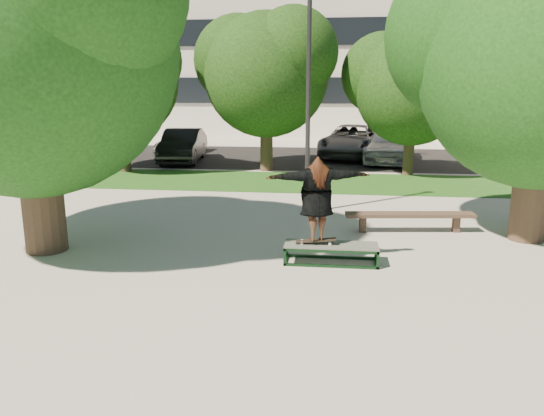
# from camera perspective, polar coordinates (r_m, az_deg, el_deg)

# --- Properties ---
(ground) EXTENTS (120.00, 120.00, 0.00)m
(ground) POSITION_cam_1_polar(r_m,az_deg,el_deg) (9.73, -3.85, -7.22)
(ground) COLOR #ACA99E
(ground) RESTS_ON ground
(grass_strip) EXTENTS (30.00, 4.00, 0.02)m
(grass_strip) POSITION_cam_1_polar(r_m,az_deg,el_deg) (18.78, 4.49, 2.78)
(grass_strip) COLOR #1E4614
(grass_strip) RESTS_ON ground
(asphalt_strip) EXTENTS (40.00, 8.00, 0.01)m
(asphalt_strip) POSITION_cam_1_polar(r_m,az_deg,el_deg) (25.24, 2.84, 5.47)
(asphalt_strip) COLOR black
(asphalt_strip) RESTS_ON ground
(tree_left) EXTENTS (6.96, 5.95, 7.12)m
(tree_left) POSITION_cam_1_polar(r_m,az_deg,el_deg) (11.76, -25.17, 17.05)
(tree_left) COLOR #38281E
(tree_left) RESTS_ON ground
(tree_right) EXTENTS (6.24, 5.33, 6.51)m
(tree_right) POSITION_cam_1_polar(r_m,az_deg,el_deg) (12.77, 26.96, 14.99)
(tree_right) COLOR #38281E
(tree_right) RESTS_ON ground
(bg_tree_left) EXTENTS (5.28, 4.51, 5.77)m
(bg_tree_left) POSITION_cam_1_polar(r_m,az_deg,el_deg) (21.68, -16.16, 13.60)
(bg_tree_left) COLOR #38281E
(bg_tree_left) RESTS_ON ground
(bg_tree_mid) EXTENTS (5.76, 4.92, 6.24)m
(bg_tree_mid) POSITION_cam_1_polar(r_m,az_deg,el_deg) (21.23, -0.81, 14.88)
(bg_tree_mid) COLOR #38281E
(bg_tree_mid) RESTS_ON ground
(bg_tree_right) EXTENTS (5.04, 4.31, 5.43)m
(bg_tree_right) POSITION_cam_1_polar(r_m,az_deg,el_deg) (20.70, 14.71, 13.06)
(bg_tree_right) COLOR #38281E
(bg_tree_right) RESTS_ON ground
(lamppost) EXTENTS (0.25, 0.15, 6.11)m
(lamppost) POSITION_cam_1_polar(r_m,az_deg,el_deg) (13.98, 3.93, 12.19)
(lamppost) COLOR #2D2D30
(lamppost) RESTS_ON ground
(office_building) EXTENTS (30.00, 14.12, 16.00)m
(office_building) POSITION_cam_1_polar(r_m,az_deg,el_deg) (41.36, 1.69, 19.58)
(office_building) COLOR silver
(office_building) RESTS_ON ground
(grind_box) EXTENTS (1.80, 0.60, 0.38)m
(grind_box) POSITION_cam_1_polar(r_m,az_deg,el_deg) (10.36, 6.36, -4.88)
(grind_box) COLOR black
(grind_box) RESTS_ON ground
(skater_rig) EXTENTS (2.06, 1.06, 1.70)m
(skater_rig) POSITION_cam_1_polar(r_m,az_deg,el_deg) (10.08, 4.84, 0.97)
(skater_rig) COLOR white
(skater_rig) RESTS_ON grind_box
(bench) EXTENTS (3.01, 0.75, 0.46)m
(bench) POSITION_cam_1_polar(r_m,az_deg,el_deg) (12.77, 14.61, -0.85)
(bench) COLOR #49372C
(bench) RESTS_ON ground
(car_silver_a) EXTENTS (2.01, 4.03, 1.32)m
(car_silver_a) POSITION_cam_1_polar(r_m,az_deg,el_deg) (26.69, -9.71, 7.13)
(car_silver_a) COLOR #A7A6AB
(car_silver_a) RESTS_ON asphalt_strip
(car_dark) EXTENTS (2.02, 4.55, 1.45)m
(car_dark) POSITION_cam_1_polar(r_m,az_deg,el_deg) (23.96, -9.60, 6.63)
(car_dark) COLOR black
(car_dark) RESTS_ON asphalt_strip
(car_grey) EXTENTS (3.45, 5.77, 1.50)m
(car_grey) POSITION_cam_1_polar(r_m,az_deg,el_deg) (25.60, 8.57, 7.13)
(car_grey) COLOR #55565A
(car_grey) RESTS_ON asphalt_strip
(car_silver_b) EXTENTS (2.85, 5.25, 1.44)m
(car_silver_b) POSITION_cam_1_polar(r_m,az_deg,el_deg) (24.41, 12.66, 6.60)
(car_silver_b) COLOR silver
(car_silver_b) RESTS_ON asphalt_strip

